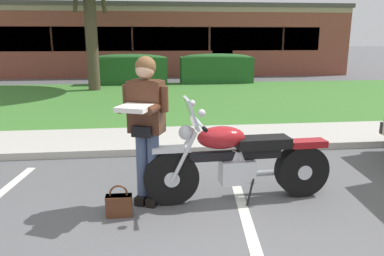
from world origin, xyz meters
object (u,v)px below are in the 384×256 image
at_px(motorcycle, 245,160).
at_px(rider_person, 146,120).
at_px(handbag, 119,204).
at_px(brick_building, 135,40).
at_px(hedge_left, 130,69).
at_px(hedge_center_left, 216,68).

height_order(motorcycle, rider_person, rider_person).
height_order(handbag, brick_building, brick_building).
xyz_separation_m(rider_person, brick_building, (-0.67, 18.37, 0.73)).
relative_size(hedge_left, hedge_center_left, 1.00).
distance_m(handbag, brick_building, 18.73).
bearing_deg(hedge_center_left, handbag, -105.22).
distance_m(rider_person, brick_building, 18.40).
height_order(hedge_left, hedge_center_left, same).
bearing_deg(rider_person, motorcycle, 0.19).
bearing_deg(handbag, motorcycle, 11.13).
bearing_deg(hedge_center_left, brick_building, 115.72).
height_order(rider_person, brick_building, brick_building).
xyz_separation_m(handbag, hedge_center_left, (3.11, 11.45, 0.51)).
bearing_deg(motorcycle, rider_person, -179.81).
bearing_deg(brick_building, motorcycle, -84.32).
bearing_deg(handbag, hedge_center_left, 74.78).
distance_m(rider_person, hedge_left, 11.19).
bearing_deg(hedge_left, hedge_center_left, -0.00).
relative_size(motorcycle, brick_building, 0.10).
relative_size(handbag, hedge_center_left, 0.12).
xyz_separation_m(motorcycle, brick_building, (-1.83, 18.37, 1.25)).
bearing_deg(brick_building, rider_person, -87.90).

